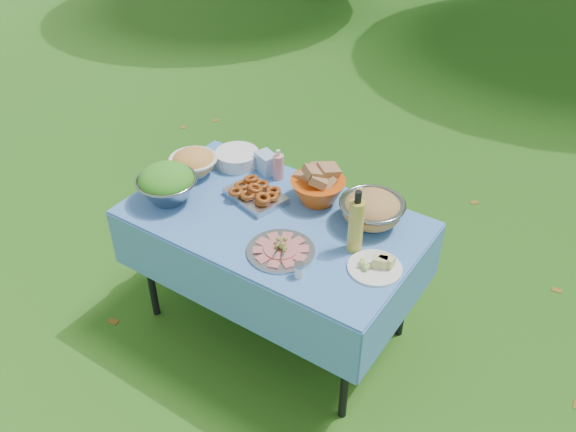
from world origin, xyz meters
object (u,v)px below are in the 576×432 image
object	(u,v)px
bread_bowl	(318,185)
salad_bowl	(167,183)
picnic_table	(275,274)
plate_stack	(237,158)
oil_bottle	(356,221)
charcuterie_platter	(281,246)
pasta_bowl_steel	(372,209)

from	to	relation	value
bread_bowl	salad_bowl	bearing A→B (deg)	-146.64
picnic_table	plate_stack	xyz separation A→B (m)	(-0.45, 0.30, 0.42)
plate_stack	oil_bottle	xyz separation A→B (m)	(0.91, -0.29, 0.12)
bread_bowl	charcuterie_platter	bearing A→B (deg)	-80.52
picnic_table	charcuterie_platter	xyz separation A→B (m)	(0.18, -0.20, 0.42)
salad_bowl	bread_bowl	bearing A→B (deg)	33.36
charcuterie_platter	oil_bottle	world-z (taller)	oil_bottle
salad_bowl	charcuterie_platter	bearing A→B (deg)	-1.77
salad_bowl	pasta_bowl_steel	size ratio (longest dim) A/B	0.98
salad_bowl	pasta_bowl_steel	distance (m)	1.04
picnic_table	oil_bottle	size ratio (longest dim) A/B	4.53
salad_bowl	charcuterie_platter	xyz separation A→B (m)	(0.72, -0.02, -0.06)
picnic_table	oil_bottle	xyz separation A→B (m)	(0.45, 0.00, 0.54)
picnic_table	bread_bowl	bearing A→B (deg)	66.09
salad_bowl	bread_bowl	size ratio (longest dim) A/B	1.09
picnic_table	salad_bowl	xyz separation A→B (m)	(-0.54, -0.18, 0.48)
bread_bowl	pasta_bowl_steel	xyz separation A→B (m)	(0.32, -0.02, -0.01)
picnic_table	pasta_bowl_steel	bearing A→B (deg)	27.90
salad_bowl	oil_bottle	bearing A→B (deg)	10.61
salad_bowl	plate_stack	xyz separation A→B (m)	(0.08, 0.48, -0.06)
picnic_table	bread_bowl	xyz separation A→B (m)	(0.11, 0.24, 0.48)
bread_bowl	charcuterie_platter	world-z (taller)	bread_bowl
salad_bowl	plate_stack	world-z (taller)	salad_bowl
plate_stack	bread_bowl	world-z (taller)	bread_bowl
salad_bowl	bread_bowl	xyz separation A→B (m)	(0.64, 0.42, -0.01)
oil_bottle	pasta_bowl_steel	bearing A→B (deg)	97.18
salad_bowl	charcuterie_platter	world-z (taller)	salad_bowl
bread_bowl	oil_bottle	xyz separation A→B (m)	(0.35, -0.24, 0.07)
plate_stack	bread_bowl	bearing A→B (deg)	-5.37
bread_bowl	plate_stack	bearing A→B (deg)	174.63
charcuterie_platter	plate_stack	bearing A→B (deg)	141.94
charcuterie_platter	bread_bowl	bearing A→B (deg)	99.48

